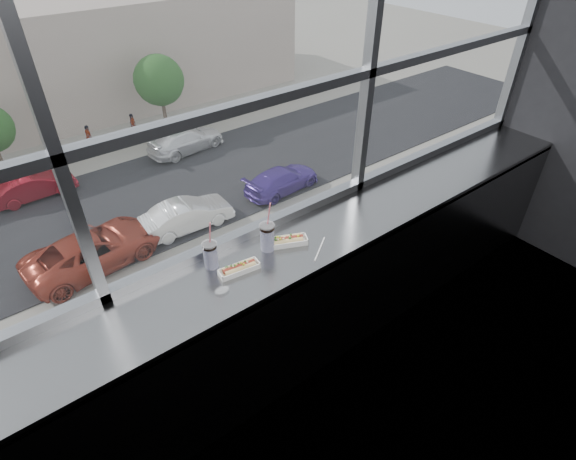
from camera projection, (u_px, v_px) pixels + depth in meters
wall_back_lower at (255, 292)px, 3.37m from camera, size 6.00×0.00×6.00m
window_glass at (238, 49)px, 2.34m from camera, size 6.00×0.00×6.00m
window_mullions at (240, 50)px, 2.33m from camera, size 6.00×0.08×2.40m
counter at (275, 258)px, 2.89m from camera, size 6.00×0.55×0.06m
counter_fascia at (299, 336)px, 3.04m from camera, size 6.00×0.04×1.04m
hotdog_tray_left at (239, 268)px, 2.73m from camera, size 0.26×0.12×0.06m
hotdog_tray_right at (286, 241)px, 2.94m from camera, size 0.30×0.20×0.07m
soda_cup_left at (210, 254)px, 2.72m from camera, size 0.09×0.09×0.34m
soda_cup_right at (267, 236)px, 2.86m from camera, size 0.10×0.10×0.36m
loose_straw at (320, 249)px, 2.91m from camera, size 0.21×0.15×0.01m
wrapper at (222, 290)px, 2.60m from camera, size 0.09×0.07×0.02m
plaza_near at (150, 425)px, 14.71m from camera, size 50.00×14.00×0.04m
street_asphalt at (45, 234)px, 22.95m from camera, size 80.00×10.00×0.06m
far_sidewalk at (11, 173)px, 28.04m from camera, size 80.00×6.00×0.04m
car_near_d at (187, 211)px, 22.79m from camera, size 2.85×6.28×2.06m
car_near_c at (92, 245)px, 20.40m from camera, size 3.68×7.12×2.27m
car_far_c at (185, 136)px, 29.85m from camera, size 3.34×6.45×2.06m
car_near_e at (282, 176)px, 25.83m from camera, size 2.80×5.72×1.84m
car_far_b at (32, 182)px, 25.21m from camera, size 2.62×5.86×1.93m
pedestrian_c at (88, 135)px, 30.19m from camera, size 0.66×0.88×1.97m
pedestrian_d at (132, 123)px, 31.81m from camera, size 0.65×0.87×1.96m
tree_right at (159, 80)px, 31.05m from camera, size 3.47×3.47×5.41m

